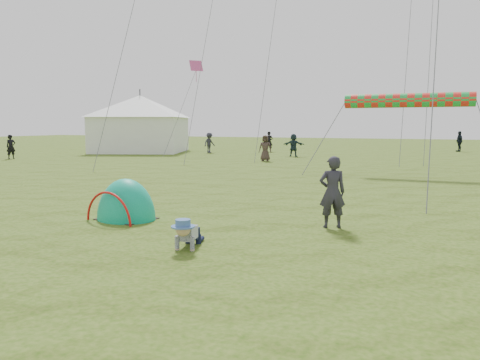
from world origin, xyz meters
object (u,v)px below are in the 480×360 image
at_px(popup_tent, 126,219).
at_px(event_marquee, 141,122).
at_px(crawling_toddler, 187,232).
at_px(standing_adult, 332,192).

xyz_separation_m(popup_tent, event_marquee, (-15.88, 23.39, 2.49)).
relative_size(crawling_toddler, popup_tent, 0.40).
bearing_deg(popup_tent, standing_adult, 22.16).
xyz_separation_m(crawling_toddler, event_marquee, (-18.57, 25.16, 2.18)).
distance_m(crawling_toddler, standing_adult, 3.52).
relative_size(popup_tent, standing_adult, 1.24).
distance_m(crawling_toddler, event_marquee, 31.35).
height_order(popup_tent, standing_adult, standing_adult).
xyz_separation_m(crawling_toddler, popup_tent, (-2.69, 1.78, -0.30)).
distance_m(crawling_toddler, popup_tent, 3.23).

